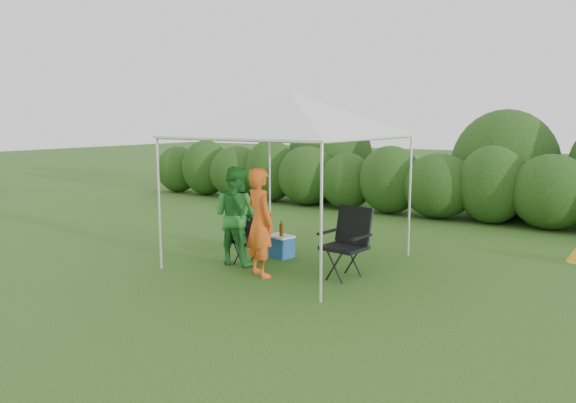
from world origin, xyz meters
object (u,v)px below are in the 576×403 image
Objects in this scene: canopy at (290,115)px; man at (260,222)px; woman at (235,216)px; cooler at (280,246)px; chair_left at (251,234)px; chair_right at (348,238)px.

canopy reaches higher than man.
cooler is at bearing -118.79° from woman.
woman is at bearing -121.50° from chair_left.
chair_left is at bearing -168.59° from chair_right.
woman reaches higher than cooler.
man is (0.60, -0.54, 0.36)m from chair_left.
cooler is (-0.43, 1.14, -0.65)m from man.
man is at bearing -56.29° from cooler.
man is at bearing 150.35° from woman.
cooler is at bearing 170.44° from chair_right.
chair_right is 0.66× the size of woman.
chair_right is 1.69m from cooler.
chair_right is 1.26× the size of chair_left.
cooler is at bearing 83.86° from chair_left.
man is at bearing -84.95° from canopy.
man is 1.03× the size of woman.
chair_right is at bearing -175.09° from woman.
woman is (-0.77, 0.35, -0.02)m from man.
chair_right is at bearing -11.04° from canopy.
canopy reaches higher than cooler.
cooler is at bearing 149.30° from canopy.
chair_right is at bearing -123.60° from man.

